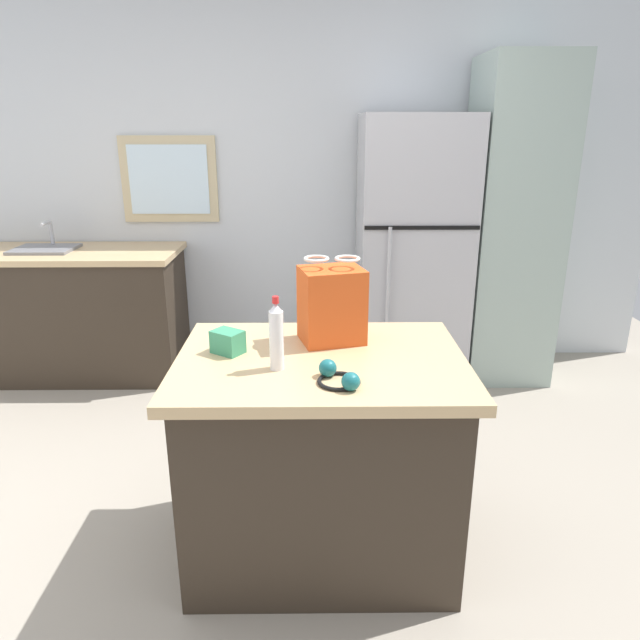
{
  "coord_description": "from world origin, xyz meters",
  "views": [
    {
      "loc": [
        0.16,
        -2.07,
        1.71
      ],
      "look_at": [
        0.18,
        0.27,
        0.92
      ],
      "focal_mm": 32.44,
      "sensor_mm": 36.0,
      "label": 1
    }
  ],
  "objects_px": {
    "refrigerator": "(412,251)",
    "shopping_bag": "(332,304)",
    "tall_cabinet": "(512,225)",
    "kitchen_island": "(321,455)",
    "ear_defenders": "(339,377)",
    "bottle": "(276,337)",
    "small_box": "(228,342)"
  },
  "relations": [
    {
      "from": "refrigerator",
      "to": "shopping_bag",
      "type": "relative_size",
      "value": 5.11
    },
    {
      "from": "shopping_bag",
      "to": "ear_defenders",
      "type": "bearing_deg",
      "value": -88.19
    },
    {
      "from": "tall_cabinet",
      "to": "shopping_bag",
      "type": "height_order",
      "value": "tall_cabinet"
    },
    {
      "from": "bottle",
      "to": "ear_defenders",
      "type": "bearing_deg",
      "value": -29.92
    },
    {
      "from": "refrigerator",
      "to": "bottle",
      "type": "bearing_deg",
      "value": -112.43
    },
    {
      "from": "ear_defenders",
      "to": "shopping_bag",
      "type": "bearing_deg",
      "value": 91.81
    },
    {
      "from": "tall_cabinet",
      "to": "shopping_bag",
      "type": "relative_size",
      "value": 6.12
    },
    {
      "from": "tall_cabinet",
      "to": "small_box",
      "type": "xyz_separation_m",
      "value": [
        -1.68,
        -1.8,
        -0.16
      ]
    },
    {
      "from": "shopping_bag",
      "to": "refrigerator",
      "type": "bearing_deg",
      "value": 70.12
    },
    {
      "from": "kitchen_island",
      "to": "shopping_bag",
      "type": "xyz_separation_m",
      "value": [
        0.05,
        0.18,
        0.59
      ]
    },
    {
      "from": "refrigerator",
      "to": "ear_defenders",
      "type": "relative_size",
      "value": 8.62
    },
    {
      "from": "small_box",
      "to": "bottle",
      "type": "xyz_separation_m",
      "value": [
        0.2,
        -0.16,
        0.08
      ]
    },
    {
      "from": "shopping_bag",
      "to": "small_box",
      "type": "distance_m",
      "value": 0.44
    },
    {
      "from": "ear_defenders",
      "to": "refrigerator",
      "type": "bearing_deg",
      "value": 74.2
    },
    {
      "from": "refrigerator",
      "to": "tall_cabinet",
      "type": "bearing_deg",
      "value": 0.02
    },
    {
      "from": "kitchen_island",
      "to": "ear_defenders",
      "type": "height_order",
      "value": "ear_defenders"
    },
    {
      "from": "shopping_bag",
      "to": "bottle",
      "type": "relative_size",
      "value": 1.27
    },
    {
      "from": "shopping_bag",
      "to": "kitchen_island",
      "type": "bearing_deg",
      "value": -103.96
    },
    {
      "from": "shopping_bag",
      "to": "bottle",
      "type": "xyz_separation_m",
      "value": [
        -0.21,
        -0.29,
        -0.03
      ]
    },
    {
      "from": "shopping_bag",
      "to": "small_box",
      "type": "bearing_deg",
      "value": -161.97
    },
    {
      "from": "tall_cabinet",
      "to": "bottle",
      "type": "distance_m",
      "value": 2.46
    },
    {
      "from": "tall_cabinet",
      "to": "ear_defenders",
      "type": "xyz_separation_m",
      "value": [
        -1.26,
        -2.09,
        -0.18
      ]
    },
    {
      "from": "ear_defenders",
      "to": "tall_cabinet",
      "type": "bearing_deg",
      "value": 58.92
    },
    {
      "from": "bottle",
      "to": "ear_defenders",
      "type": "distance_m",
      "value": 0.27
    },
    {
      "from": "tall_cabinet",
      "to": "small_box",
      "type": "relative_size",
      "value": 18.46
    },
    {
      "from": "refrigerator",
      "to": "shopping_bag",
      "type": "height_order",
      "value": "refrigerator"
    },
    {
      "from": "kitchen_island",
      "to": "ear_defenders",
      "type": "distance_m",
      "value": 0.51
    },
    {
      "from": "tall_cabinet",
      "to": "small_box",
      "type": "distance_m",
      "value": 2.47
    },
    {
      "from": "refrigerator",
      "to": "bottle",
      "type": "relative_size",
      "value": 6.51
    },
    {
      "from": "refrigerator",
      "to": "bottle",
      "type": "distance_m",
      "value": 2.13
    },
    {
      "from": "tall_cabinet",
      "to": "ear_defenders",
      "type": "relative_size",
      "value": 10.33
    },
    {
      "from": "kitchen_island",
      "to": "bottle",
      "type": "relative_size",
      "value": 4.03
    }
  ]
}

